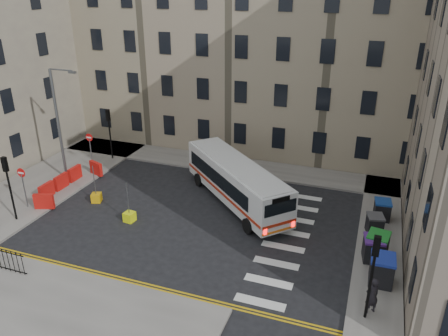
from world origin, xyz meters
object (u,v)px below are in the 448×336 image
Objects in this scene: wheelie_bin_c at (377,245)px; bollard_yellow at (97,198)px; pedestrian at (372,296)px; bus at (236,180)px; wheelie_bin_e at (382,210)px; wheelie_bin_b at (373,249)px; wheelie_bin_a at (382,270)px; wheelie_bin_d at (375,224)px; bollard_chevron at (130,217)px; streetlamp at (58,124)px.

wheelie_bin_c is 2.31× the size of bollard_yellow.
pedestrian reaches higher than bollard_yellow.
bus is at bearing 167.93° from wheelie_bin_c.
wheelie_bin_e is 18.30m from bollard_yellow.
wheelie_bin_b is at bearing -100.15° from wheelie_bin_e.
bus is 6.55× the size of wheelie_bin_c.
wheelie_bin_a is 1.04× the size of wheelie_bin_c.
wheelie_bin_a is 2.40× the size of bollard_yellow.
wheelie_bin_d is at bearing -106.94° from wheelie_bin_e.
wheelie_bin_e reaches higher than wheelie_bin_d.
wheelie_bin_a is 2.34m from pedestrian.
bollard_chevron is at bearing 174.25° from wheelie_bin_b.
streetlamp reaches higher than wheelie_bin_a.
bollard_chevron is (-5.35, -4.52, -1.32)m from bus.
streetlamp is 6.15m from bollard_yellow.
wheelie_bin_b is at bearing -103.08° from wheelie_bin_d.
bollard_chevron is at bearing -166.74° from wheelie_bin_c.
wheelie_bin_c is at bearing -1.44° from bollard_yellow.
wheelie_bin_b is (-0.45, 1.83, -0.07)m from wheelie_bin_a.
wheelie_bin_c is 17.76m from bollard_yellow.
wheelie_bin_b reaches higher than wheelie_bin_d.
bus reaches higher than wheelie_bin_d.
bollard_chevron is at bearing -166.01° from wheelie_bin_e.
streetlamp reaches higher than wheelie_bin_b.
streetlamp is at bearing 137.31° from bus.
wheelie_bin_e is at bearing 65.54° from wheelie_bin_d.
bollard_yellow is at bearing 172.84° from wheelie_bin_d.
wheelie_bin_c is 0.79× the size of pedestrian.
wheelie_bin_e is 15.43m from bollard_chevron.
pedestrian is 2.95× the size of bollard_yellow.
bus is 9.21m from wheelie_bin_e.
wheelie_bin_e is (0.35, 1.84, 0.04)m from wheelie_bin_d.
wheelie_bin_b is (21.67, -2.95, -3.54)m from streetlamp.
wheelie_bin_a reaches higher than bollard_yellow.
streetlamp is at bearing -177.63° from wheelie_bin_c.
wheelie_bin_a is 1.10× the size of wheelie_bin_b.
wheelie_bin_b is (8.81, -3.84, -0.82)m from bus.
bus is at bearing 147.14° from wheelie_bin_a.
streetlamp reaches higher than bollard_chevron.
wheelie_bin_e is 2.02× the size of bollard_yellow.
bus is 6.32× the size of wheelie_bin_a.
bus reaches higher than wheelie_bin_c.
pedestrian is at bearing -102.57° from wheelie_bin_d.
streetlamp is at bearing 166.44° from wheelie_bin_a.
streetlamp is 6.78× the size of wheelie_bin_d.
pedestrian is (-0.36, -2.31, 0.16)m from wheelie_bin_a.
wheelie_bin_e is 2.02× the size of bollard_chevron.
pedestrian reaches higher than wheelie_bin_c.
bus is (12.86, 0.89, -2.72)m from streetlamp.
pedestrian reaches higher than wheelie_bin_b.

